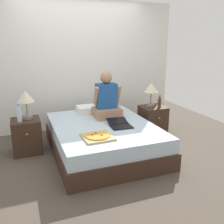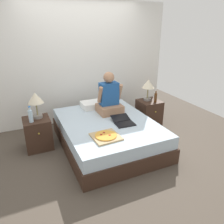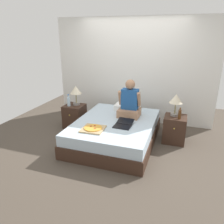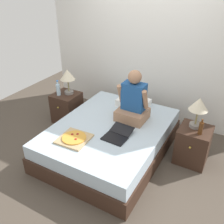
{
  "view_description": "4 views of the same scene",
  "coord_description": "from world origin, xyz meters",
  "px_view_note": "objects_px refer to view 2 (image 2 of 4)",
  "views": [
    {
      "loc": [
        -1.19,
        -3.56,
        1.72
      ],
      "look_at": [
        0.09,
        -0.19,
        0.7
      ],
      "focal_mm": 40.0,
      "sensor_mm": 36.0,
      "label": 1
    },
    {
      "loc": [
        -1.37,
        -3.21,
        2.06
      ],
      "look_at": [
        0.06,
        -0.06,
        0.65
      ],
      "focal_mm": 35.0,
      "sensor_mm": 36.0,
      "label": 2
    },
    {
      "loc": [
        1.25,
        -3.87,
        2.12
      ],
      "look_at": [
        -0.01,
        -0.18,
        0.71
      ],
      "focal_mm": 35.0,
      "sensor_mm": 36.0,
      "label": 3
    },
    {
      "loc": [
        1.55,
        -2.68,
        2.46
      ],
      "look_at": [
        0.02,
        0.01,
        0.7
      ],
      "focal_mm": 40.0,
      "sensor_mm": 36.0,
      "label": 4
    }
  ],
  "objects_px": {
    "nightstand_left": "(38,133)",
    "beer_bottle": "(156,97)",
    "laptop": "(123,122)",
    "water_bottle": "(31,116)",
    "pizza_box": "(106,136)",
    "bed": "(107,133)",
    "lamp_on_right_nightstand": "(148,85)",
    "person_seated": "(109,98)",
    "lamp_on_left_nightstand": "(36,100)",
    "nightstand_right": "(149,113)"
  },
  "relations": [
    {
      "from": "nightstand_left",
      "to": "beer_bottle",
      "type": "height_order",
      "value": "beer_bottle"
    },
    {
      "from": "beer_bottle",
      "to": "laptop",
      "type": "xyz_separation_m",
      "value": [
        -0.99,
        -0.5,
        -0.16
      ]
    },
    {
      "from": "water_bottle",
      "to": "pizza_box",
      "type": "xyz_separation_m",
      "value": [
        0.97,
        -0.85,
        -0.18
      ]
    },
    {
      "from": "pizza_box",
      "to": "water_bottle",
      "type": "bearing_deg",
      "value": 138.71
    },
    {
      "from": "bed",
      "to": "pizza_box",
      "type": "height_order",
      "value": "pizza_box"
    },
    {
      "from": "water_bottle",
      "to": "lamp_on_right_nightstand",
      "type": "bearing_deg",
      "value": 3.42
    },
    {
      "from": "nightstand_left",
      "to": "water_bottle",
      "type": "xyz_separation_m",
      "value": [
        -0.08,
        -0.09,
        0.38
      ]
    },
    {
      "from": "lamp_on_right_nightstand",
      "to": "person_seated",
      "type": "height_order",
      "value": "person_seated"
    },
    {
      "from": "water_bottle",
      "to": "person_seated",
      "type": "relative_size",
      "value": 0.35
    },
    {
      "from": "nightstand_left",
      "to": "pizza_box",
      "type": "height_order",
      "value": "nightstand_left"
    },
    {
      "from": "nightstand_left",
      "to": "pizza_box",
      "type": "relative_size",
      "value": 1.31
    },
    {
      "from": "lamp_on_left_nightstand",
      "to": "water_bottle",
      "type": "distance_m",
      "value": 0.28
    },
    {
      "from": "nightstand_right",
      "to": "water_bottle",
      "type": "bearing_deg",
      "value": -177.83
    },
    {
      "from": "water_bottle",
      "to": "person_seated",
      "type": "xyz_separation_m",
      "value": [
        1.42,
        0.04,
        0.09
      ]
    },
    {
      "from": "nightstand_left",
      "to": "lamp_on_left_nightstand",
      "type": "relative_size",
      "value": 1.22
    },
    {
      "from": "nightstand_left",
      "to": "nightstand_right",
      "type": "distance_m",
      "value": 2.29
    },
    {
      "from": "nightstand_left",
      "to": "lamp_on_left_nightstand",
      "type": "height_order",
      "value": "lamp_on_left_nightstand"
    },
    {
      "from": "lamp_on_left_nightstand",
      "to": "beer_bottle",
      "type": "bearing_deg",
      "value": -3.7
    },
    {
      "from": "bed",
      "to": "water_bottle",
      "type": "height_order",
      "value": "water_bottle"
    },
    {
      "from": "lamp_on_left_nightstand",
      "to": "nightstand_right",
      "type": "xyz_separation_m",
      "value": [
        2.25,
        -0.05,
        -0.6
      ]
    },
    {
      "from": "pizza_box",
      "to": "person_seated",
      "type": "bearing_deg",
      "value": 63.28
    },
    {
      "from": "person_seated",
      "to": "pizza_box",
      "type": "xyz_separation_m",
      "value": [
        -0.45,
        -0.89,
        -0.27
      ]
    },
    {
      "from": "lamp_on_right_nightstand",
      "to": "water_bottle",
      "type": "bearing_deg",
      "value": -176.58
    },
    {
      "from": "bed",
      "to": "lamp_on_right_nightstand",
      "type": "height_order",
      "value": "lamp_on_right_nightstand"
    },
    {
      "from": "lamp_on_left_nightstand",
      "to": "beer_bottle",
      "type": "height_order",
      "value": "lamp_on_left_nightstand"
    },
    {
      "from": "beer_bottle",
      "to": "bed",
      "type": "bearing_deg",
      "value": -165.83
    },
    {
      "from": "nightstand_left",
      "to": "person_seated",
      "type": "bearing_deg",
      "value": -2.1
    },
    {
      "from": "lamp_on_left_nightstand",
      "to": "pizza_box",
      "type": "bearing_deg",
      "value": -49.39
    },
    {
      "from": "beer_bottle",
      "to": "person_seated",
      "type": "bearing_deg",
      "value": 177.15
    },
    {
      "from": "lamp_on_left_nightstand",
      "to": "nightstand_right",
      "type": "height_order",
      "value": "lamp_on_left_nightstand"
    },
    {
      "from": "bed",
      "to": "pizza_box",
      "type": "bearing_deg",
      "value": -115.34
    },
    {
      "from": "lamp_on_left_nightstand",
      "to": "laptop",
      "type": "height_order",
      "value": "lamp_on_left_nightstand"
    },
    {
      "from": "nightstand_left",
      "to": "lamp_on_right_nightstand",
      "type": "height_order",
      "value": "lamp_on_right_nightstand"
    },
    {
      "from": "lamp_on_left_nightstand",
      "to": "pizza_box",
      "type": "height_order",
      "value": "lamp_on_left_nightstand"
    },
    {
      "from": "bed",
      "to": "water_bottle",
      "type": "relative_size",
      "value": 7.35
    },
    {
      "from": "bed",
      "to": "laptop",
      "type": "bearing_deg",
      "value": -40.97
    },
    {
      "from": "bed",
      "to": "beer_bottle",
      "type": "bearing_deg",
      "value": 14.17
    },
    {
      "from": "bed",
      "to": "water_bottle",
      "type": "xyz_separation_m",
      "value": [
        -1.22,
        0.32,
        0.43
      ]
    },
    {
      "from": "lamp_on_left_nightstand",
      "to": "nightstand_right",
      "type": "distance_m",
      "value": 2.33
    },
    {
      "from": "laptop",
      "to": "nightstand_left",
      "type": "bearing_deg",
      "value": 156.35
    },
    {
      "from": "beer_bottle",
      "to": "laptop",
      "type": "relative_size",
      "value": 0.54
    },
    {
      "from": "bed",
      "to": "person_seated",
      "type": "height_order",
      "value": "person_seated"
    },
    {
      "from": "lamp_on_right_nightstand",
      "to": "bed",
      "type": "bearing_deg",
      "value": -157.72
    },
    {
      "from": "bed",
      "to": "beer_bottle",
      "type": "height_order",
      "value": "beer_bottle"
    },
    {
      "from": "bed",
      "to": "pizza_box",
      "type": "distance_m",
      "value": 0.65
    },
    {
      "from": "person_seated",
      "to": "laptop",
      "type": "distance_m",
      "value": 0.61
    },
    {
      "from": "nightstand_left",
      "to": "beer_bottle",
      "type": "bearing_deg",
      "value": -2.43
    },
    {
      "from": "water_bottle",
      "to": "nightstand_left",
      "type": "bearing_deg",
      "value": 48.35
    },
    {
      "from": "nightstand_left",
      "to": "lamp_on_left_nightstand",
      "type": "xyz_separation_m",
      "value": [
        0.04,
        0.05,
        0.6
      ]
    },
    {
      "from": "lamp_on_right_nightstand",
      "to": "person_seated",
      "type": "relative_size",
      "value": 0.58
    }
  ]
}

